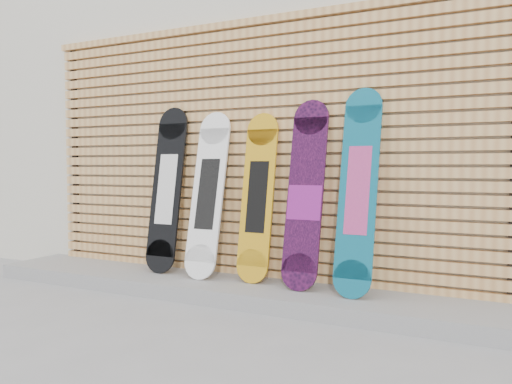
% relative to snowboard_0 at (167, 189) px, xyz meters
% --- Properties ---
extents(ground, '(80.00, 80.00, 0.00)m').
position_rel_snowboard_0_xyz_m(ground, '(0.88, -0.80, -0.85)').
color(ground, gray).
rests_on(ground, ground).
extents(building, '(12.00, 5.00, 3.60)m').
position_rel_snowboard_0_xyz_m(building, '(1.38, 2.70, 0.95)').
color(building, beige).
rests_on(building, ground).
extents(concrete_step, '(4.60, 0.70, 0.12)m').
position_rel_snowboard_0_xyz_m(concrete_step, '(0.73, -0.12, -0.79)').
color(concrete_step, gray).
rests_on(concrete_step, ground).
extents(slat_wall, '(4.26, 0.08, 2.29)m').
position_rel_snowboard_0_xyz_m(slat_wall, '(0.73, 0.17, 0.36)').
color(slat_wall, tan).
rests_on(slat_wall, ground).
extents(snowboard_0, '(0.30, 0.29, 1.47)m').
position_rel_snowboard_0_xyz_m(snowboard_0, '(0.00, 0.00, 0.00)').
color(snowboard_0, black).
rests_on(snowboard_0, concrete_step).
extents(snowboard_1, '(0.29, 0.34, 1.41)m').
position_rel_snowboard_0_xyz_m(snowboard_1, '(0.44, -0.03, -0.03)').
color(snowboard_1, white).
rests_on(snowboard_1, concrete_step).
extents(snowboard_2, '(0.28, 0.27, 1.38)m').
position_rel_snowboard_0_xyz_m(snowboard_2, '(0.89, 0.01, -0.05)').
color(snowboard_2, gold).
rests_on(snowboard_2, concrete_step).
extents(snowboard_3, '(0.29, 0.34, 1.46)m').
position_rel_snowboard_0_xyz_m(snowboard_3, '(1.32, -0.03, -0.01)').
color(snowboard_3, black).
rests_on(snowboard_3, concrete_step).
extents(snowboard_4, '(0.28, 0.38, 1.53)m').
position_rel_snowboard_0_xyz_m(snowboard_4, '(1.73, -0.04, 0.03)').
color(snowboard_4, '#0C5C77').
rests_on(snowboard_4, concrete_step).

